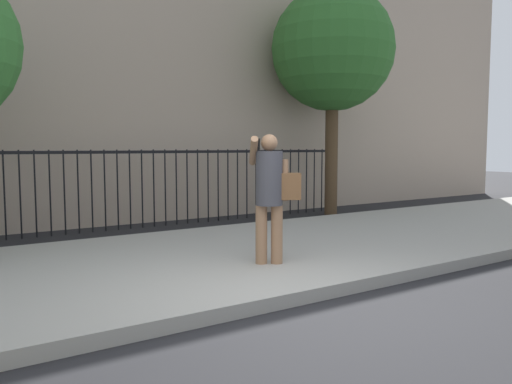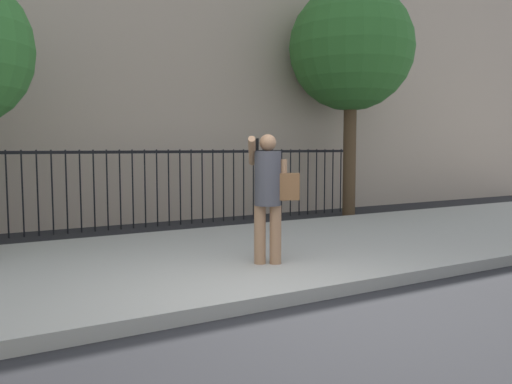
# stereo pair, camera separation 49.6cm
# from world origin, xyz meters

# --- Properties ---
(ground_plane) EXTENTS (60.00, 60.00, 0.00)m
(ground_plane) POSITION_xyz_m (0.00, 0.00, 0.00)
(ground_plane) COLOR black
(sidewalk) EXTENTS (28.00, 4.40, 0.15)m
(sidewalk) POSITION_xyz_m (0.00, 2.20, 0.07)
(sidewalk) COLOR #9E9B93
(sidewalk) RESTS_ON ground
(building_facade) EXTENTS (28.00, 4.00, 9.14)m
(building_facade) POSITION_xyz_m (0.00, 8.50, 4.57)
(building_facade) COLOR tan
(building_facade) RESTS_ON ground
(iron_fence) EXTENTS (12.03, 0.04, 1.60)m
(iron_fence) POSITION_xyz_m (0.00, 5.90, 1.02)
(iron_fence) COLOR black
(iron_fence) RESTS_ON ground
(pedestrian_on_phone) EXTENTS (0.72, 0.60, 1.66)m
(pedestrian_on_phone) POSITION_xyz_m (0.78, 1.24, 1.11)
(pedestrian_on_phone) COLOR #936B4C
(pedestrian_on_phone) RESTS_ON sidewalk
(street_tree_near) EXTENTS (2.93, 2.93, 5.44)m
(street_tree_near) POSITION_xyz_m (5.48, 5.26, 3.95)
(street_tree_near) COLOR #4C3823
(street_tree_near) RESTS_ON ground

